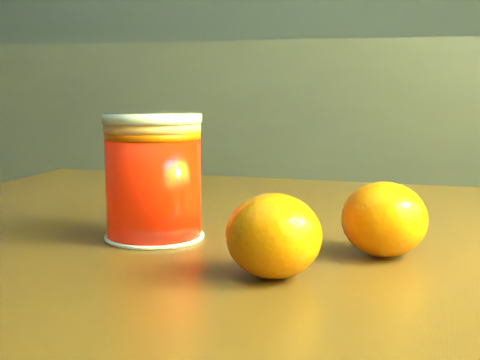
% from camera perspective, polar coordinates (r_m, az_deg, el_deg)
% --- Properties ---
extents(kitchen_counter, '(3.15, 0.60, 0.90)m').
position_cam_1_polar(kitchen_counter, '(2.03, -11.79, -1.94)').
color(kitchen_counter, '#45454A').
rests_on(kitchen_counter, ground).
extents(table, '(0.91, 0.64, 0.69)m').
position_cam_1_polar(table, '(0.57, 8.71, -13.84)').
color(table, '#573815').
rests_on(table, ground).
extents(juice_glass, '(0.08, 0.08, 0.10)m').
position_cam_1_polar(juice_glass, '(0.54, -7.39, 0.20)').
color(juice_glass, '#F21C04').
rests_on(juice_glass, table).
extents(orange_front, '(0.07, 0.07, 0.06)m').
position_cam_1_polar(orange_front, '(0.43, 2.90, -4.78)').
color(orange_front, orange).
rests_on(orange_front, table).
extents(orange_back, '(0.08, 0.08, 0.05)m').
position_cam_1_polar(orange_back, '(0.50, 12.21, -3.28)').
color(orange_back, orange).
rests_on(orange_back, table).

